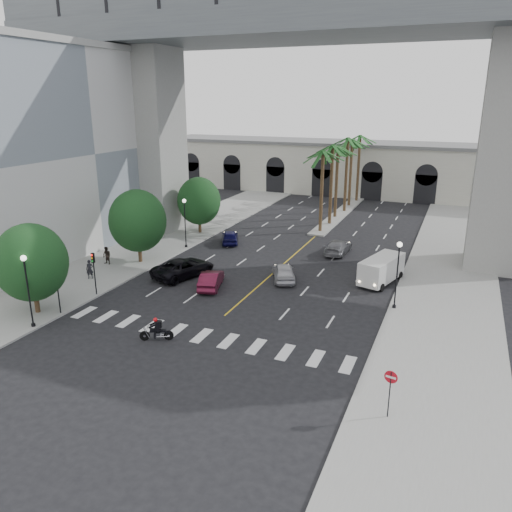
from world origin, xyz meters
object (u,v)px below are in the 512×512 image
(car_d, at_px, (338,247))
(pedestrian_a, at_px, (90,269))
(pedestrian_b, at_px, (107,256))
(car_c, at_px, (183,268))
(cargo_van, at_px, (381,269))
(lamp_post_right, at_px, (397,269))
(do_not_enter_sign, at_px, (390,384))
(traffic_signal_far, at_px, (94,267))
(traffic_signal_near, at_px, (57,283))
(car_e, at_px, (230,237))
(car_a, at_px, (284,272))
(motorcycle_rider, at_px, (157,330))
(lamp_post_left_near, at_px, (27,285))
(car_b, at_px, (211,280))
(lamp_post_left_far, at_px, (185,219))

(car_d, xyz_separation_m, pedestrian_a, (-18.26, -16.12, 0.29))
(pedestrian_a, distance_m, pedestrian_b, 3.96)
(car_c, distance_m, cargo_van, 17.42)
(pedestrian_a, bearing_deg, cargo_van, -7.57)
(lamp_post_right, distance_m, do_not_enter_sign, 14.17)
(pedestrian_b, bearing_deg, traffic_signal_far, -51.03)
(traffic_signal_near, distance_m, car_e, 22.42)
(pedestrian_b, bearing_deg, car_a, 16.17)
(motorcycle_rider, height_order, car_a, motorcycle_rider)
(lamp_post_left_near, height_order, traffic_signal_near, lamp_post_left_near)
(motorcycle_rider, relative_size, car_b, 0.48)
(traffic_signal_near, height_order, car_a, traffic_signal_near)
(cargo_van, bearing_deg, car_e, 176.10)
(traffic_signal_near, height_order, car_e, traffic_signal_near)
(car_c, bearing_deg, pedestrian_b, 21.00)
(car_c, bearing_deg, do_not_enter_sign, 164.28)
(traffic_signal_near, xyz_separation_m, do_not_enter_sign, (24.30, -3.52, -0.53))
(lamp_post_left_near, distance_m, traffic_signal_near, 2.60)
(car_e, bearing_deg, car_d, 159.02)
(motorcycle_rider, xyz_separation_m, do_not_enter_sign, (15.38, -2.84, 1.24))
(lamp_post_left_far, distance_m, pedestrian_a, 12.27)
(traffic_signal_far, height_order, pedestrian_b, traffic_signal_far)
(lamp_post_right, height_order, cargo_van, lamp_post_right)
(lamp_post_right, height_order, car_a, lamp_post_right)
(traffic_signal_near, height_order, pedestrian_b, traffic_signal_near)
(lamp_post_left_far, relative_size, lamp_post_right, 1.00)
(lamp_post_right, height_order, car_d, lamp_post_right)
(pedestrian_b, bearing_deg, lamp_post_left_near, -66.04)
(motorcycle_rider, relative_size, car_c, 0.35)
(car_b, bearing_deg, lamp_post_left_far, -66.26)
(car_a, bearing_deg, lamp_post_left_far, -46.22)
(traffic_signal_near, distance_m, cargo_van, 26.21)
(motorcycle_rider, height_order, car_d, motorcycle_rider)
(motorcycle_rider, distance_m, car_c, 12.39)
(motorcycle_rider, relative_size, car_e, 0.49)
(traffic_signal_far, xyz_separation_m, car_c, (4.16, 6.76, -1.68))
(lamp_post_right, distance_m, motorcycle_rider, 17.92)
(traffic_signal_near, bearing_deg, do_not_enter_sign, -8.25)
(traffic_signal_far, height_order, cargo_van, traffic_signal_far)
(pedestrian_b, xyz_separation_m, do_not_enter_sign, (28.42, -14.08, 0.97))
(lamp_post_left_near, xyz_separation_m, pedestrian_b, (-4.02, 13.06, -2.21))
(cargo_van, bearing_deg, car_a, -146.48)
(traffic_signal_far, bearing_deg, car_d, 51.00)
(car_a, height_order, pedestrian_a, pedestrian_a)
(lamp_post_right, bearing_deg, car_d, 120.78)
(traffic_signal_near, bearing_deg, car_d, 56.24)
(lamp_post_right, height_order, pedestrian_a, lamp_post_right)
(lamp_post_left_far, relative_size, car_e, 1.25)
(car_d, height_order, cargo_van, cargo_van)
(lamp_post_left_far, xyz_separation_m, pedestrian_a, (-2.85, -11.72, -2.23))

